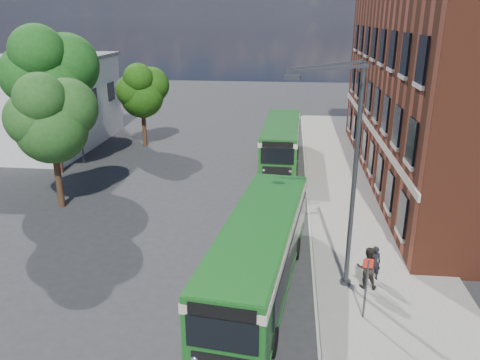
# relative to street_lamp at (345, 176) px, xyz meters

# --- Properties ---
(ground) EXTENTS (120.00, 120.00, 0.00)m
(ground) POSITION_rel_street_lamp_xyz_m (-4.84, 2.00, -4.79)
(ground) COLOR #2B2B2E
(ground) RESTS_ON ground
(pavement) EXTENTS (6.00, 48.00, 0.15)m
(pavement) POSITION_rel_street_lamp_xyz_m (2.16, 10.00, -4.72)
(pavement) COLOR gray
(pavement) RESTS_ON ground
(kerb_line) EXTENTS (0.12, 48.00, 0.01)m
(kerb_line) POSITION_rel_street_lamp_xyz_m (-0.89, 10.00, -4.79)
(kerb_line) COLOR beige
(kerb_line) RESTS_ON ground
(brick_office) EXTENTS (12.10, 26.00, 14.20)m
(brick_office) POSITION_rel_street_lamp_xyz_m (9.16, 14.00, 2.18)
(brick_office) COLOR maroon
(brick_office) RESTS_ON ground
(white_building) EXTENTS (9.40, 13.40, 7.30)m
(white_building) POSITION_rel_street_lamp_xyz_m (-22.84, 20.00, -1.13)
(white_building) COLOR silver
(white_building) RESTS_ON ground
(flagpole) EXTENTS (0.95, 0.10, 9.00)m
(flagpole) POSITION_rel_street_lamp_xyz_m (-17.29, 15.00, 0.15)
(flagpole) COLOR #3B3D41
(flagpole) RESTS_ON ground
(street_lamp) EXTENTS (2.96, 2.38, 9.00)m
(street_lamp) POSITION_rel_street_lamp_xyz_m (0.00, 0.00, 0.00)
(street_lamp) COLOR #3B3D41
(street_lamp) RESTS_ON ground
(bus_stop_sign) EXTENTS (0.35, 0.08, 2.52)m
(bus_stop_sign) POSITION_rel_street_lamp_xyz_m (0.76, -2.20, -3.28)
(bus_stop_sign) COLOR #3B3D41
(bus_stop_sign) RESTS_ON ground
(bus_front) EXTENTS (3.92, 11.57, 3.02)m
(bus_front) POSITION_rel_street_lamp_xyz_m (-3.15, -0.47, -2.96)
(bus_front) COLOR #195C1D
(bus_front) RESTS_ON ground
(bus_rear) EXTENTS (2.86, 10.50, 3.02)m
(bus_rear) POSITION_rel_street_lamp_xyz_m (-2.72, 17.10, -2.96)
(bus_rear) COLOR #226322
(bus_rear) RESTS_ON ground
(pedestrian_a) EXTENTS (0.58, 0.40, 1.51)m
(pedestrian_a) POSITION_rel_street_lamp_xyz_m (1.52, 0.50, -3.89)
(pedestrian_a) COLOR black
(pedestrian_a) RESTS_ON pavement
(pedestrian_b) EXTENTS (0.93, 0.77, 1.77)m
(pedestrian_b) POSITION_rel_street_lamp_xyz_m (1.14, -0.16, -3.76)
(pedestrian_b) COLOR black
(pedestrian_b) RESTS_ON pavement
(tree_left) EXTENTS (4.60, 4.38, 7.77)m
(tree_left) POSITION_rel_street_lamp_xyz_m (-15.04, 6.79, 0.48)
(tree_left) COLOR #372014
(tree_left) RESTS_ON ground
(tree_mid) EXTENTS (5.95, 5.66, 10.05)m
(tree_mid) POSITION_rel_street_lamp_xyz_m (-18.03, 12.80, 2.03)
(tree_mid) COLOR #372014
(tree_mid) RESTS_ON ground
(tree_right) EXTENTS (4.11, 3.91, 6.94)m
(tree_right) POSITION_rel_street_lamp_xyz_m (-14.25, 20.43, -0.09)
(tree_right) COLOR #372014
(tree_right) RESTS_ON ground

